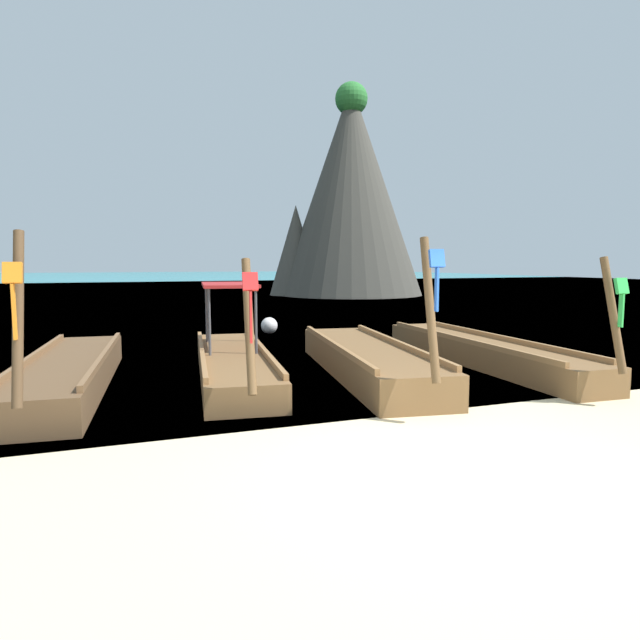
{
  "coord_description": "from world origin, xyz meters",
  "views": [
    {
      "loc": [
        -3.28,
        -4.79,
        2.18
      ],
      "look_at": [
        0.0,
        4.07,
        1.19
      ],
      "focal_mm": 31.15,
      "sensor_mm": 36.0,
      "label": 1
    }
  ],
  "objects_px": {
    "karst_rock": "(348,194)",
    "longtail_boat_blue_ribbon": "(366,360)",
    "mooring_buoy_near": "(269,326)",
    "longtail_boat_orange_ribbon": "(69,373)",
    "longtail_boat_green_ribbon": "(482,352)",
    "longtail_boat_red_ribbon": "(233,361)"
  },
  "relations": [
    {
      "from": "karst_rock",
      "to": "mooring_buoy_near",
      "type": "relative_size",
      "value": 27.37
    },
    {
      "from": "longtail_boat_blue_ribbon",
      "to": "karst_rock",
      "type": "relative_size",
      "value": 0.47
    },
    {
      "from": "longtail_boat_blue_ribbon",
      "to": "karst_rock",
      "type": "distance_m",
      "value": 27.41
    },
    {
      "from": "karst_rock",
      "to": "mooring_buoy_near",
      "type": "distance_m",
      "value": 21.71
    },
    {
      "from": "longtail_boat_green_ribbon",
      "to": "mooring_buoy_near",
      "type": "distance_m",
      "value": 7.08
    },
    {
      "from": "karst_rock",
      "to": "longtail_boat_green_ribbon",
      "type": "bearing_deg",
      "value": -106.66
    },
    {
      "from": "longtail_boat_orange_ribbon",
      "to": "karst_rock",
      "type": "bearing_deg",
      "value": 57.2
    },
    {
      "from": "karst_rock",
      "to": "longtail_boat_red_ribbon",
      "type": "bearing_deg",
      "value": -117.74
    },
    {
      "from": "longtail_boat_orange_ribbon",
      "to": "longtail_boat_blue_ribbon",
      "type": "bearing_deg",
      "value": -7.56
    },
    {
      "from": "longtail_boat_orange_ribbon",
      "to": "mooring_buoy_near",
      "type": "height_order",
      "value": "longtail_boat_orange_ribbon"
    },
    {
      "from": "longtail_boat_orange_ribbon",
      "to": "longtail_boat_red_ribbon",
      "type": "relative_size",
      "value": 1.0
    },
    {
      "from": "longtail_boat_red_ribbon",
      "to": "mooring_buoy_near",
      "type": "distance_m",
      "value": 6.33
    },
    {
      "from": "karst_rock",
      "to": "longtail_boat_blue_ribbon",
      "type": "bearing_deg",
      "value": -112.34
    },
    {
      "from": "longtail_boat_orange_ribbon",
      "to": "longtail_boat_green_ribbon",
      "type": "relative_size",
      "value": 0.9
    },
    {
      "from": "longtail_boat_blue_ribbon",
      "to": "longtail_boat_green_ribbon",
      "type": "height_order",
      "value": "longtail_boat_blue_ribbon"
    },
    {
      "from": "longtail_boat_green_ribbon",
      "to": "karst_rock",
      "type": "xyz_separation_m",
      "value": [
        7.32,
        24.45,
        6.4
      ]
    },
    {
      "from": "longtail_boat_blue_ribbon",
      "to": "mooring_buoy_near",
      "type": "distance_m",
      "value": 6.64
    },
    {
      "from": "longtail_boat_blue_ribbon",
      "to": "karst_rock",
      "type": "height_order",
      "value": "karst_rock"
    },
    {
      "from": "longtail_boat_red_ribbon",
      "to": "mooring_buoy_near",
      "type": "relative_size",
      "value": 12.76
    },
    {
      "from": "longtail_boat_green_ribbon",
      "to": "karst_rock",
      "type": "relative_size",
      "value": 0.52
    },
    {
      "from": "longtail_boat_blue_ribbon",
      "to": "longtail_boat_green_ribbon",
      "type": "bearing_deg",
      "value": 4.18
    },
    {
      "from": "longtail_boat_green_ribbon",
      "to": "mooring_buoy_near",
      "type": "relative_size",
      "value": 14.26
    }
  ]
}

